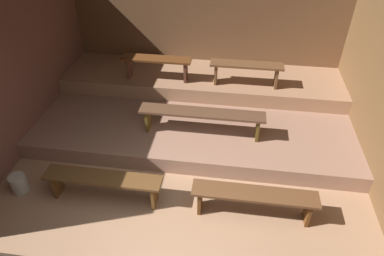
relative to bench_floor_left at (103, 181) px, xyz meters
name	(u,v)px	position (x,y,z in m)	size (l,w,h in m)	color
ground	(192,143)	(1.14, 1.59, -0.42)	(6.80, 5.46, 0.08)	#9F7758
wall_back	(207,29)	(1.14, 3.95, 0.98)	(6.80, 0.06, 2.71)	brown
wall_left	(24,67)	(-1.89, 1.59, 0.98)	(0.06, 5.46, 2.71)	brown
wall_right	(382,92)	(4.17, 1.59, 0.98)	(0.06, 5.46, 2.71)	brown
platform_lower	(197,114)	(1.14, 2.30, -0.23)	(6.00, 3.24, 0.30)	#936B56
platform_middle	(202,80)	(1.14, 3.20, 0.08)	(6.00, 1.44, 0.30)	#9D7253
bench_floor_left	(103,181)	(0.00, 0.00, 0.00)	(1.81, 0.32, 0.47)	brown
bench_floor_right	(254,197)	(2.27, 0.00, 0.00)	(1.81, 0.32, 0.47)	brown
bench_lower_center	(202,116)	(1.33, 1.50, 0.31)	(2.23, 0.32, 0.47)	brown
bench_middle_left	(157,63)	(0.21, 2.88, 0.60)	(1.46, 0.32, 0.47)	#5C3216
bench_middle_right	(246,68)	(2.07, 2.88, 0.60)	(1.46, 0.32, 0.47)	brown
pail_floor	(19,183)	(-1.43, -0.03, -0.22)	(0.25, 0.25, 0.31)	#B2A899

